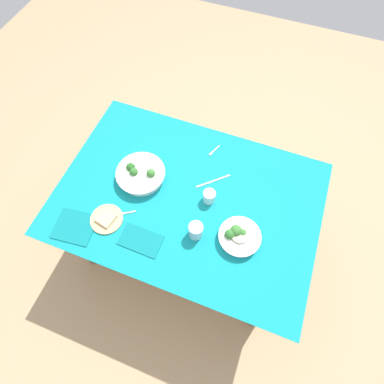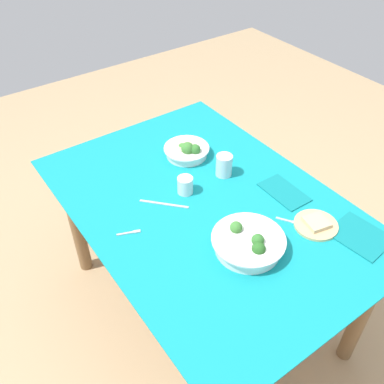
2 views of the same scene
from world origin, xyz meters
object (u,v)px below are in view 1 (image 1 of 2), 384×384
Objects in this scene: napkin_folded_upper at (75,227)px; broccoli_bowl_far at (239,236)px; water_glass_center at (209,196)px; fork_by_far_bowl at (214,151)px; fork_by_near_bowl at (126,213)px; broccoli_bowl_near at (141,174)px; napkin_folded_lower at (141,240)px; table_knife_left at (213,181)px; water_glass_side at (196,230)px; bread_side_plate at (106,219)px.

broccoli_bowl_far is at bearing -163.60° from napkin_folded_upper.
water_glass_center is 0.84× the size of fork_by_far_bowl.
water_glass_center is at bearing 178.26° from fork_by_near_bowl.
broccoli_bowl_near is 1.28× the size of napkin_folded_lower.
broccoli_bowl_near is at bearing 0.34° from water_glass_center.
broccoli_bowl_far reaches higher than table_knife_left.
water_glass_center is (-0.41, -0.00, 0.00)m from broccoli_bowl_near.
water_glass_side reaches higher than napkin_folded_upper.
broccoli_bowl_near reaches higher than broccoli_bowl_far.
fork_by_near_bowl is (0.40, 0.02, -0.05)m from water_glass_side.
fork_by_far_bowl is at bearing -81.58° from water_glass_side.
broccoli_bowl_far reaches higher than napkin_folded_lower.
table_knife_left is at bearing -169.53° from fork_by_near_bowl.
water_glass_side is 1.21× the size of fork_by_near_bowl.
fork_by_far_bowl is (-0.40, -0.63, -0.01)m from bread_side_plate.
water_glass_side is at bearing -162.91° from napkin_folded_upper.
napkin_folded_lower reaches higher than fork_by_near_bowl.
water_glass_center is 0.91× the size of fork_by_near_bowl.
broccoli_bowl_far is 1.01× the size of napkin_folded_lower.
water_glass_center is 0.13m from table_knife_left.
table_knife_left is 1.02× the size of napkin_folded_upper.
bread_side_plate is 1.91× the size of fork_by_far_bowl.
water_glass_side is at bearing 152.70° from broccoli_bowl_near.
napkin_folded_upper is (0.54, 0.73, 0.00)m from fork_by_far_bowl.
table_knife_left is (-0.40, -0.12, -0.03)m from broccoli_bowl_near.
water_glass_side is at bearing 14.38° from broccoli_bowl_far.
water_glass_side is at bearing -129.88° from table_knife_left.
fork_by_near_bowl is 0.28m from napkin_folded_upper.
fork_by_far_bowl is (-0.33, -0.32, -0.03)m from broccoli_bowl_near.
broccoli_bowl_far is at bearing 165.89° from broccoli_bowl_near.
fork_by_far_bowl is (0.08, -0.32, -0.04)m from water_glass_center.
water_glass_center reaches higher than napkin_folded_lower.
napkin_folded_upper is at bearing -15.23° from fork_by_far_bowl.
fork_by_far_bowl is 0.42× the size of napkin_folded_lower.
water_glass_center reaches higher than fork_by_far_bowl.
napkin_folded_upper is at bearing 178.56° from table_knife_left.
napkin_folded_lower reaches higher than table_knife_left.
water_glass_center is (0.22, -0.16, 0.01)m from broccoli_bowl_far.
broccoli_bowl_far is 2.40× the size of fork_by_far_bowl.
bread_side_plate reaches higher than fork_by_near_bowl.
water_glass_side is 0.29m from napkin_folded_lower.
napkin_folded_upper is 0.37m from napkin_folded_lower.
water_glass_side is at bearing 150.41° from fork_by_near_bowl.
broccoli_bowl_far is 0.27m from water_glass_center.
broccoli_bowl_near is 0.41m from water_glass_center.
table_knife_left is 0.53m from napkin_folded_lower.
broccoli_bowl_near reaches higher than water_glass_center.
water_glass_side is (-0.48, -0.09, 0.04)m from bread_side_plate.
broccoli_bowl_near reaches higher than napkin_folded_upper.
bread_side_plate is at bearing 7.89° from fork_by_near_bowl.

